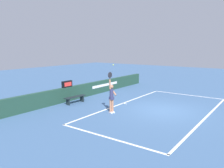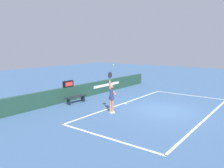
{
  "view_description": "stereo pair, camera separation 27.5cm",
  "coord_description": "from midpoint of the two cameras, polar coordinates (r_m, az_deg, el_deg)",
  "views": [
    {
      "loc": [
        -12.02,
        -5.03,
        3.61
      ],
      "look_at": [
        -2.1,
        2.12,
        1.62
      ],
      "focal_mm": 36.18,
      "sensor_mm": 36.0,
      "label": 1
    },
    {
      "loc": [
        -11.86,
        -5.25,
        3.61
      ],
      "look_at": [
        -2.1,
        2.12,
        1.62
      ],
      "focal_mm": 36.18,
      "sensor_mm": 36.0,
      "label": 2
    }
  ],
  "objects": [
    {
      "name": "ground_plane",
      "position": [
        13.49,
        12.11,
        -6.48
      ],
      "size": [
        60.0,
        60.0,
        0.0
      ],
      "primitive_type": "plane",
      "color": "#3B5B85"
    },
    {
      "name": "courtside_bench_near",
      "position": [
        14.9,
        -9.82,
        -3.51
      ],
      "size": [
        1.59,
        0.48,
        0.46
      ],
      "color": "black",
      "rests_on": "ground"
    },
    {
      "name": "speed_display",
      "position": [
        15.43,
        -11.8,
        -0.01
      ],
      "size": [
        0.8,
        0.2,
        0.43
      ],
      "color": "black",
      "rests_on": "back_wall"
    },
    {
      "name": "back_wall",
      "position": [
        16.72,
        -7.45,
        -1.6
      ],
      "size": [
        15.94,
        0.28,
        0.96
      ],
      "color": "#1F4032",
      "rests_on": "ground"
    },
    {
      "name": "tennis_player",
      "position": [
        12.46,
        -0.76,
        -3.09
      ],
      "size": [
        0.45,
        0.45,
        2.32
      ],
      "color": "#A36E52",
      "rests_on": "ground"
    },
    {
      "name": "tennis_ball",
      "position": [
        12.49,
        -0.32,
        4.84
      ],
      "size": [
        0.07,
        0.07,
        0.07
      ],
      "color": "#CCDB35"
    },
    {
      "name": "court_lines",
      "position": [
        13.58,
        11.28,
        -6.35
      ],
      "size": [
        10.3,
        5.27,
        0.0
      ],
      "color": "white",
      "rests_on": "ground"
    }
  ]
}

